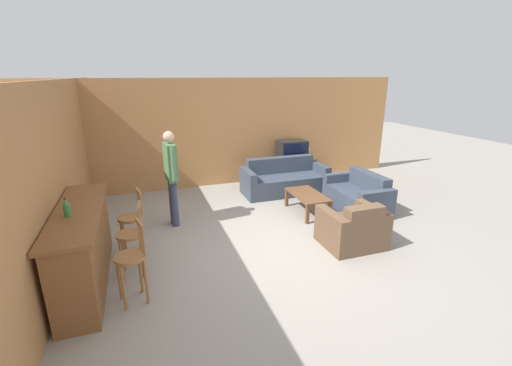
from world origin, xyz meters
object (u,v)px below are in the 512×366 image
Objects in this scene: bottle at (66,208)px; tv_unit at (291,171)px; couch_far at (284,180)px; coffee_table at (307,197)px; bar_chair_near at (132,262)px; loveseat_right at (358,196)px; tv at (292,151)px; armchair_near at (353,229)px; table_lamp at (306,146)px; person_by_window at (171,173)px; bar_chair_far at (132,222)px; bar_chair_mid at (132,239)px.

tv_unit is at bearing 37.54° from bottle.
couch_far reaches higher than coffee_table.
bar_chair_near is 4.68m from loveseat_right.
armchair_near is at bearing -98.59° from tv.
couch_far reaches higher than armchair_near.
loveseat_right reaches higher than coffee_table.
person_by_window reaches higher than table_lamp.
loveseat_right is at bearing -8.87° from coffee_table.
tv is (-0.00, -0.00, 0.54)m from tv_unit.
bar_chair_near is 1.46× the size of tv.
bar_chair_far is at bearing -147.94° from table_lamp.
bar_chair_near is at bearing -90.01° from bar_chair_far.
bar_chair_mid reaches higher than tv_unit.
bottle is at bearing -142.46° from tv_unit.
bar_chair_mid is 0.52× the size of couch_far.
person_by_window is at bearing 71.66° from bar_chair_near.
bar_chair_far reaches higher than table_lamp.
bar_chair_near is at bearing -173.87° from armchair_near.
armchair_near is (3.35, -0.87, -0.24)m from bar_chair_far.
bar_chair_mid is 2.14× the size of table_lamp.
loveseat_right is 5.26m from bottle.
tv is (-0.48, 2.24, 0.52)m from loveseat_right.
tv is at bearing 37.51° from bottle.
tv reaches higher than couch_far.
bottle is at bearing -144.78° from table_lamp.
person_by_window reaches higher than loveseat_right.
table_lamp is at bearing 35.22° from bottle.
person_by_window is at bearing 145.90° from armchair_near.
armchair_near is at bearing -0.80° from bottle.
table_lamp reaches higher than couch_far.
bar_chair_far is at bearing 90.02° from bar_chair_mid.
person_by_window is (0.71, 0.92, 0.46)m from bar_chair_far.
armchair_near is at bearing -34.10° from person_by_window.
bottle reaches higher than loveseat_right.
table_lamp is (0.94, 3.56, 0.60)m from armchair_near.
armchair_near reaches higher than tv_unit.
tv_unit is (3.89, 3.92, -0.26)m from bar_chair_near.
bottle is at bearing -142.49° from tv.
couch_far is 1.13× the size of person_by_window.
couch_far is (3.36, 2.54, -0.25)m from bar_chair_mid.
bar_chair_mid is at bearing -159.75° from coffee_table.
bar_chair_far is at bearing 50.57° from bottle.
armchair_near is 3.63m from tv.
coffee_table is at bearing -6.73° from person_by_window.
person_by_window is at bearing 172.64° from loveseat_right.
bar_chair_near and bar_chair_mid have the same top height.
couch_far is 2.78× the size of tv.
tv is at bearing 102.10° from loveseat_right.
bottle is at bearing -160.21° from coffee_table.
armchair_near is at bearing -90.25° from couch_far.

